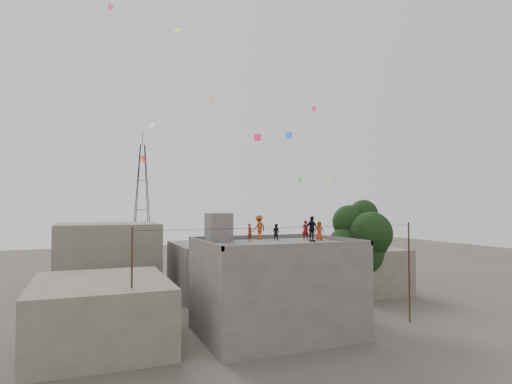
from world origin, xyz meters
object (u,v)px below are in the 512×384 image
at_px(transmission_tower, 142,203).
at_px(person_red_adult, 305,230).
at_px(stair_head_box, 219,227).
at_px(person_dark_adult, 312,229).
at_px(tree, 361,239).

xyz_separation_m(transmission_tower, person_red_adult, (7.02, -38.69, -2.24)).
xyz_separation_m(stair_head_box, person_dark_adult, (6.07, -2.52, -0.10)).
bearing_deg(person_red_adult, tree, 173.39).
bearing_deg(stair_head_box, person_red_adult, -11.67).
bearing_deg(transmission_tower, tree, -73.91).
relative_size(tree, person_dark_adult, 5.06).
bearing_deg(stair_head_box, transmission_tower, 91.23).
bearing_deg(person_red_adult, stair_head_box, -8.88).
height_order(tree, person_dark_adult, tree).
relative_size(stair_head_box, person_red_adult, 1.38).
bearing_deg(person_red_adult, transmission_tower, -76.92).
height_order(transmission_tower, person_dark_adult, transmission_tower).
distance_m(transmission_tower, person_red_adult, 39.38).
distance_m(person_red_adult, person_dark_adult, 1.26).
xyz_separation_m(tree, transmission_tower, (-11.37, 39.40, 2.97)).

